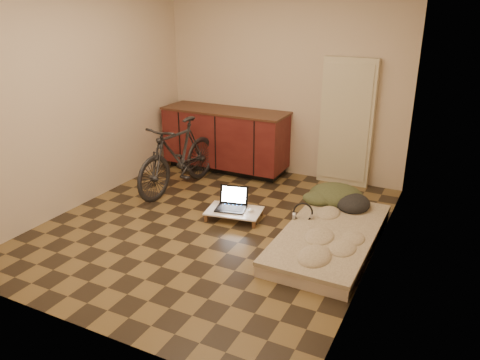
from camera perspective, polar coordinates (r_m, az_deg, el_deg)
The scene contains 10 objects.
room_shell at distance 4.87m, azimuth -3.58°, elevation 8.37°, with size 3.50×4.00×2.60m.
cabinets at distance 6.87m, azimuth -1.77°, elevation 4.97°, with size 1.84×0.62×0.91m.
appliance_panel at distance 6.40m, azimuth 12.87°, elevation 6.80°, with size 0.70×0.10×1.70m, color beige.
bicycle at distance 6.15m, azimuth -7.57°, elevation 3.35°, with size 0.47×1.60×1.03m, color black.
futon at distance 4.95m, azimuth 10.88°, elevation -6.86°, with size 0.90×1.85×0.16m.
clothing_pile at distance 5.57m, azimuth 12.15°, elevation -1.30°, with size 0.68×0.57×0.27m, color #3B4327, non-canonical shape.
headphones at distance 5.09m, azimuth 7.69°, elevation -3.85°, with size 0.24×0.22×0.16m, color black, non-canonical shape.
lap_desk at distance 5.41m, azimuth -0.72°, elevation -3.81°, with size 0.68×0.50×0.10m.
laptop at distance 5.45m, azimuth -0.99°, elevation -2.91°, with size 0.40×0.37×0.23m.
mouse at distance 5.36m, azimuth 1.35°, elevation -3.71°, with size 0.05×0.09×0.03m, color white.
Camera 1 is at (2.39, -4.11, 2.36)m, focal length 35.00 mm.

